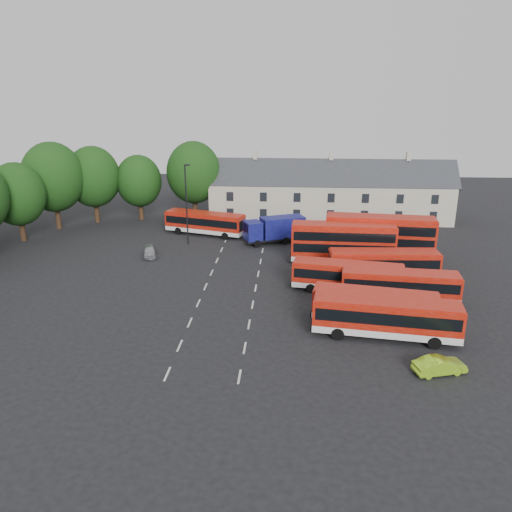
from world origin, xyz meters
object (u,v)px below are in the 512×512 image
at_px(silver_car, 150,251).
at_px(lime_car, 440,365).
at_px(lamppost, 187,202).
at_px(bus_row_a, 386,315).
at_px(box_truck, 275,229).
at_px(bus_dd_south, 343,241).

bearing_deg(silver_car, lime_car, -56.70).
bearing_deg(silver_car, lamppost, 40.42).
distance_m(lime_car, lamppost, 37.30).
bearing_deg(silver_car, bus_row_a, -53.09).
bearing_deg(box_truck, lime_car, -90.49).
height_order(bus_row_a, box_truck, box_truck).
xyz_separation_m(bus_row_a, lime_car, (2.84, -5.06, -1.31)).
bearing_deg(bus_row_a, silver_car, 149.80).
relative_size(silver_car, lamppost, 0.36).
height_order(bus_dd_south, box_truck, bus_dd_south).
bearing_deg(lime_car, bus_dd_south, -4.53).
relative_size(bus_row_a, bus_dd_south, 1.01).
xyz_separation_m(silver_car, lime_car, (26.76, -23.62, -0.01)).
distance_m(bus_row_a, lime_car, 5.95).
distance_m(bus_dd_south, lamppost, 19.92).
distance_m(silver_car, lime_car, 35.69).
xyz_separation_m(box_truck, silver_car, (-14.48, -6.31, -1.25)).
bearing_deg(box_truck, silver_car, -179.24).
distance_m(box_truck, lamppost, 11.55).
height_order(bus_row_a, bus_dd_south, bus_dd_south).
bearing_deg(silver_car, box_truck, 8.29).
distance_m(bus_row_a, box_truck, 26.61).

